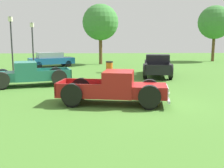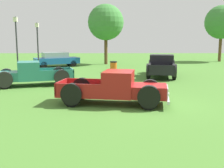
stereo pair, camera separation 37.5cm
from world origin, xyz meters
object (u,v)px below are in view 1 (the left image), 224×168
(pickup_truck_foreground, at_px, (120,88))
(sedan_distant_a, at_px, (51,59))
(lamp_post_far, at_px, (33,46))
(pickup_truck_behind_right, at_px, (158,65))
(oak_tree_west, at_px, (215,22))
(lamp_post_near, at_px, (12,44))
(oak_tree_east, at_px, (100,22))
(trash_can, at_px, (109,67))
(pickup_truck_behind_left, at_px, (25,75))

(pickup_truck_foreground, height_order, sedan_distant_a, pickup_truck_foreground)
(pickup_truck_foreground, relative_size, lamp_post_far, 1.20)
(pickup_truck_behind_right, distance_m, oak_tree_west, 16.23)
(pickup_truck_foreground, height_order, lamp_post_near, lamp_post_near)
(pickup_truck_foreground, xyz_separation_m, oak_tree_east, (-0.86, 18.68, 3.82))
(lamp_post_far, xyz_separation_m, trash_can, (6.56, -1.08, -1.73))
(sedan_distant_a, relative_size, oak_tree_east, 0.72)
(lamp_post_far, bearing_deg, pickup_truck_behind_left, -80.58)
(pickup_truck_foreground, xyz_separation_m, sedan_distant_a, (-5.83, 15.99, 0.06))
(pickup_truck_foreground, relative_size, trash_can, 5.34)
(lamp_post_far, xyz_separation_m, oak_tree_east, (5.83, 6.34, 2.31))
(lamp_post_far, bearing_deg, pickup_truck_behind_right, -16.21)
(pickup_truck_foreground, distance_m, sedan_distant_a, 17.02)
(pickup_truck_behind_left, relative_size, lamp_post_far, 1.21)
(pickup_truck_foreground, bearing_deg, trash_can, 90.64)
(oak_tree_west, bearing_deg, pickup_truck_behind_left, -137.17)
(oak_tree_east, distance_m, oak_tree_west, 14.28)
(pickup_truck_behind_right, height_order, sedan_distant_a, pickup_truck_behind_right)
(pickup_truck_foreground, bearing_deg, pickup_truck_behind_right, 69.11)
(pickup_truck_behind_right, distance_m, sedan_distant_a, 11.51)
(sedan_distant_a, height_order, oak_tree_east, oak_tree_east)
(sedan_distant_a, relative_size, oak_tree_west, 0.70)
(sedan_distant_a, bearing_deg, oak_tree_east, 28.42)
(pickup_truck_behind_left, distance_m, lamp_post_far, 7.79)
(pickup_truck_behind_left, xyz_separation_m, oak_tree_west, (18.48, 17.13, 4.01))
(pickup_truck_behind_left, distance_m, oak_tree_west, 25.51)
(oak_tree_east, bearing_deg, lamp_post_far, -132.57)
(oak_tree_east, bearing_deg, pickup_truck_behind_right, -64.59)
(lamp_post_near, bearing_deg, pickup_truck_behind_left, -66.49)
(pickup_truck_behind_right, distance_m, lamp_post_near, 11.57)
(pickup_truck_behind_right, xyz_separation_m, trash_can, (-3.70, 1.91, -0.29))
(lamp_post_near, xyz_separation_m, oak_tree_west, (20.88, 11.60, 2.32))
(lamp_post_far, relative_size, oak_tree_east, 0.65)
(pickup_truck_foreground, distance_m, lamp_post_far, 14.12)
(pickup_truck_behind_left, distance_m, lamp_post_near, 6.27)
(lamp_post_far, bearing_deg, lamp_post_near, -119.98)
(pickup_truck_foreground, xyz_separation_m, oak_tree_west, (13.04, 21.93, 4.01))
(lamp_post_near, relative_size, lamp_post_far, 1.08)
(trash_can, bearing_deg, pickup_truck_foreground, -89.36)
(pickup_truck_foreground, bearing_deg, pickup_truck_behind_left, 138.54)
(pickup_truck_foreground, xyz_separation_m, pickup_truck_behind_right, (3.57, 9.36, 0.06))
(pickup_truck_behind_right, xyz_separation_m, oak_tree_east, (-4.43, 9.33, 3.75))
(lamp_post_near, bearing_deg, sedan_distant_a, 70.42)
(sedan_distant_a, xyz_separation_m, oak_tree_west, (18.87, 5.94, 3.95))
(pickup_truck_foreground, distance_m, pickup_truck_behind_right, 10.02)
(lamp_post_far, bearing_deg, trash_can, -9.32)
(lamp_post_far, bearing_deg, sedan_distant_a, 76.80)
(pickup_truck_behind_right, bearing_deg, lamp_post_near, 175.10)
(pickup_truck_behind_right, bearing_deg, trash_can, 152.73)
(sedan_distant_a, height_order, trash_can, sedan_distant_a)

